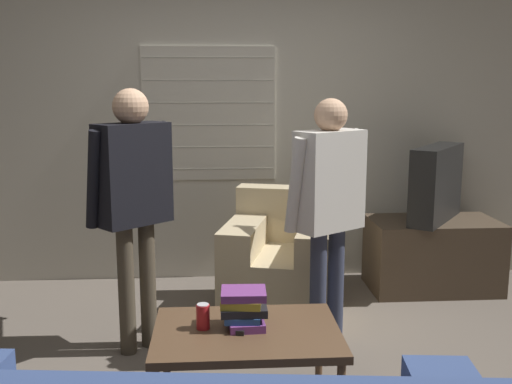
# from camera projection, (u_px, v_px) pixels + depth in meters

# --- Properties ---
(wall_back) EXTENTS (5.20, 0.08, 2.55)m
(wall_back) POSITION_uv_depth(u_px,v_px,m) (232.00, 127.00, 4.94)
(wall_back) COLOR #BCB7A8
(wall_back) RESTS_ON ground_plane
(armchair_beige) EXTENTS (0.95, 1.01, 0.87)m
(armchair_beige) POSITION_uv_depth(u_px,v_px,m) (282.00, 263.00, 4.32)
(armchair_beige) COLOR #C6B289
(armchair_beige) RESTS_ON ground_plane
(coffee_table) EXTENTS (0.91, 0.65, 0.45)m
(coffee_table) POSITION_uv_depth(u_px,v_px,m) (246.00, 338.00, 2.93)
(coffee_table) COLOR brown
(coffee_table) RESTS_ON ground_plane
(tv_stand) EXTENTS (1.00, 0.56, 0.57)m
(tv_stand) POSITION_uv_depth(u_px,v_px,m) (432.00, 255.00, 4.78)
(tv_stand) COLOR #4C3D2D
(tv_stand) RESTS_ON ground_plane
(tv) EXTENTS (0.62, 0.73, 0.59)m
(tv) POSITION_uv_depth(u_px,v_px,m) (436.00, 183.00, 4.68)
(tv) COLOR black
(tv) RESTS_ON tv_stand
(person_left_standing) EXTENTS (0.51, 0.81, 1.61)m
(person_left_standing) POSITION_uv_depth(u_px,v_px,m) (133.00, 188.00, 3.57)
(person_left_standing) COLOR #4C4233
(person_left_standing) RESTS_ON ground_plane
(person_right_standing) EXTENTS (0.51, 0.80, 1.55)m
(person_right_standing) POSITION_uv_depth(u_px,v_px,m) (328.00, 196.00, 3.54)
(person_right_standing) COLOR #33384C
(person_right_standing) RESTS_ON ground_plane
(book_stack) EXTENTS (0.23, 0.20, 0.19)m
(book_stack) POSITION_uv_depth(u_px,v_px,m) (243.00, 308.00, 2.94)
(book_stack) COLOR #75387F
(book_stack) RESTS_ON coffee_table
(soda_can) EXTENTS (0.07, 0.07, 0.13)m
(soda_can) POSITION_uv_depth(u_px,v_px,m) (203.00, 316.00, 2.93)
(soda_can) COLOR red
(soda_can) RESTS_ON coffee_table
(spare_remote) EXTENTS (0.07, 0.14, 0.02)m
(spare_remote) POSITION_uv_depth(u_px,v_px,m) (242.00, 328.00, 2.91)
(spare_remote) COLOR black
(spare_remote) RESTS_ON coffee_table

